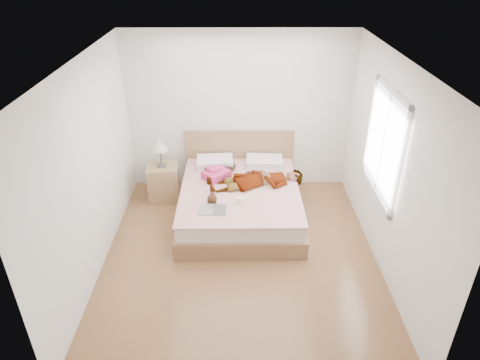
{
  "coord_description": "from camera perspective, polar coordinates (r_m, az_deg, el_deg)",
  "views": [
    {
      "loc": [
        -0.04,
        -4.5,
        3.7
      ],
      "look_at": [
        0.0,
        0.85,
        0.7
      ],
      "focal_mm": 32.0,
      "sensor_mm": 36.0,
      "label": 1
    }
  ],
  "objects": [
    {
      "name": "towel",
      "position": [
        6.56,
        -3.27,
        0.91
      ],
      "size": [
        0.47,
        0.47,
        0.19
      ],
      "color": "#E73E6E",
      "rests_on": "bed"
    },
    {
      "name": "woman",
      "position": [
        6.39,
        2.26,
        0.36
      ],
      "size": [
        1.57,
        0.87,
        0.2
      ],
      "primitive_type": "imported",
      "rotation": [
        0.0,
        0.0,
        -1.35
      ],
      "color": "white",
      "rests_on": "bed"
    },
    {
      "name": "room_shell",
      "position": [
        5.59,
        18.62,
        4.47
      ],
      "size": [
        4.0,
        4.0,
        4.0
      ],
      "color": "white",
      "rests_on": "ground"
    },
    {
      "name": "coffee_mug",
      "position": [
        5.94,
        0.11,
        -2.7
      ],
      "size": [
        0.12,
        0.09,
        0.09
      ],
      "color": "white",
      "rests_on": "bed"
    },
    {
      "name": "nightstand",
      "position": [
        6.98,
        -10.21,
        0.05
      ],
      "size": [
        0.53,
        0.49,
        1.05
      ],
      "color": "brown",
      "rests_on": "ground"
    },
    {
      "name": "magazine",
      "position": [
        5.81,
        -3.65,
        -4.02
      ],
      "size": [
        0.42,
        0.29,
        0.02
      ],
      "color": "silver",
      "rests_on": "bed"
    },
    {
      "name": "hair",
      "position": [
        6.82,
        -2.7,
        1.74
      ],
      "size": [
        0.64,
        0.72,
        0.09
      ],
      "primitive_type": "ellipsoid",
      "rotation": [
        0.0,
        0.0,
        -0.3
      ],
      "color": "black",
      "rests_on": "bed"
    },
    {
      "name": "ground",
      "position": [
        5.83,
        0.07,
        -10.14
      ],
      "size": [
        4.0,
        4.0,
        0.0
      ],
      "primitive_type": "plane",
      "color": "#4B2817",
      "rests_on": "ground"
    },
    {
      "name": "bed",
      "position": [
        6.51,
        -0.01,
        -2.46
      ],
      "size": [
        1.8,
        2.08,
        1.0
      ],
      "color": "brown",
      "rests_on": "ground"
    },
    {
      "name": "plush_toy",
      "position": [
        5.97,
        -3.73,
        -2.43
      ],
      "size": [
        0.14,
        0.21,
        0.11
      ],
      "color": "#33190E",
      "rests_on": "bed"
    },
    {
      "name": "phone",
      "position": [
        6.71,
        -2.14,
        2.52
      ],
      "size": [
        0.06,
        0.1,
        0.05
      ],
      "primitive_type": "cube",
      "rotation": [
        0.44,
        0.0,
        0.22
      ],
      "color": "silver",
      "rests_on": "bed"
    }
  ]
}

